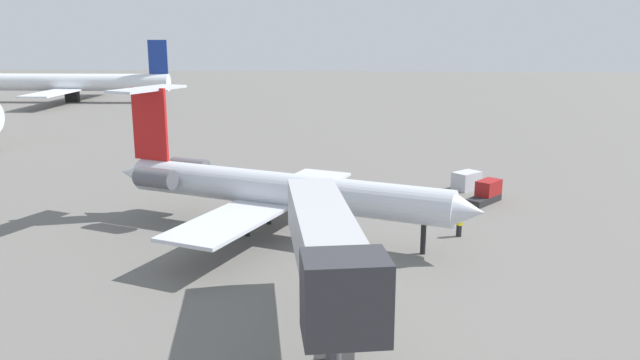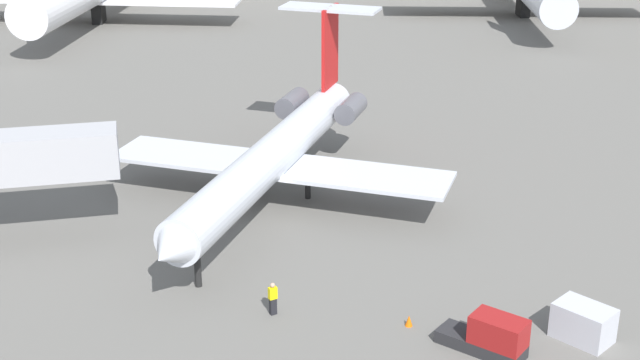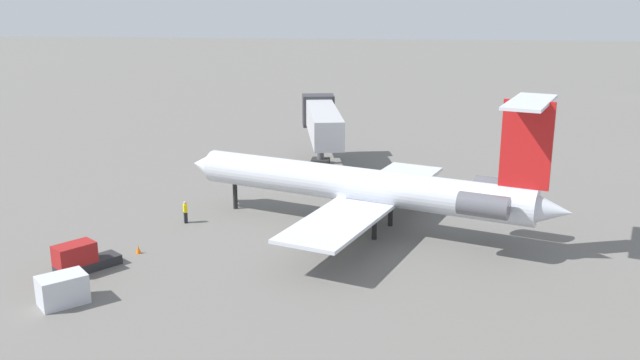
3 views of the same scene
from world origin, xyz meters
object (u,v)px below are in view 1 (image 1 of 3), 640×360
Objects in this scene: cargo_container_uld at (466,181)px; parked_airliner_east_mid at (72,83)px; ground_crew_marshaller at (459,225)px; jet_bridge at (328,252)px; regional_jet at (269,187)px; traffic_cone_near at (463,209)px; baggage_tug_lead at (486,193)px.

parked_airliner_east_mid reaches higher than cargo_container_uld.
parked_airliner_east_mid is at bearing 39.24° from ground_crew_marshaller.
jet_bridge is 0.36× the size of parked_airliner_east_mid.
traffic_cone_near is (6.30, -15.16, -3.15)m from regional_jet.
cargo_container_uld is 7.92m from traffic_cone_near.
cargo_container_uld is at bearing 13.05° from baggage_tug_lead.
baggage_tug_lead is at bearing -61.34° from regional_jet.
regional_jet is 7.08× the size of baggage_tug_lead.
baggage_tug_lead is 104.99m from parked_airliner_east_mid.
traffic_cone_near is (23.55, -9.73, -4.52)m from jet_bridge.
traffic_cone_near is at bearing -11.30° from ground_crew_marshaller.
ground_crew_marshaller is at bearing 169.35° from cargo_container_uld.
regional_jet is at bearing -146.81° from parked_airliner_east_mid.
jet_bridge reaches higher than ground_crew_marshaller.
cargo_container_uld is (4.46, 1.03, 0.01)m from baggage_tug_lead.
jet_bridge is 29.75m from baggage_tug_lead.
ground_crew_marshaller is 14.43m from cargo_container_uld.
baggage_tug_lead is at bearing -20.86° from ground_crew_marshaller.
baggage_tug_lead is 1.33× the size of cargo_container_uld.
traffic_cone_near is at bearing -138.03° from parked_airliner_east_mid.
jet_bridge is 19.52m from ground_crew_marshaller.
cargo_container_uld is at bearing -10.12° from traffic_cone_near.
traffic_cone_near is 0.01× the size of parked_airliner_east_mid.
regional_jet is 21.87m from cargo_container_uld.
ground_crew_marshaller is 0.04× the size of parked_airliner_east_mid.
ground_crew_marshaller is at bearing 168.70° from traffic_cone_near.
cargo_container_uld is 101.10m from parked_airliner_east_mid.
regional_jet is 0.67× the size of parked_airliner_east_mid.
parked_airliner_east_mid reaches higher than ground_crew_marshaller.
regional_jet is at bearing 118.66° from baggage_tug_lead.
jet_bridge reaches higher than traffic_cone_near.
jet_bridge is 118.96m from parked_airliner_east_mid.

